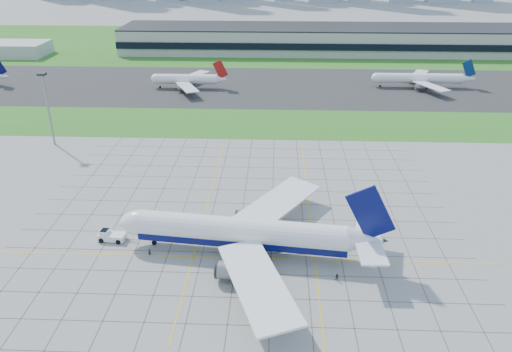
{
  "coord_description": "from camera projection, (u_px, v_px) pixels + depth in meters",
  "views": [
    {
      "loc": [
        8.48,
        -96.82,
        66.32
      ],
      "look_at": [
        3.31,
        27.08,
        7.0
      ],
      "focal_mm": 35.0,
      "sensor_mm": 36.0,
      "label": 1
    }
  ],
  "objects": [
    {
      "name": "light_mast",
      "position": [
        47.0,
        100.0,
        170.44
      ],
      "size": [
        2.5,
        2.5,
        25.6
      ],
      "color": "gray",
      "rests_on": "ground"
    },
    {
      "name": "grass_far",
      "position": [
        265.0,
        44.0,
        346.03
      ],
      "size": [
        700.0,
        145.0,
        0.04
      ],
      "primitive_type": "cube",
      "color": "#306C1F",
      "rests_on": "ground"
    },
    {
      "name": "asphalt_taxiway",
      "position": [
        259.0,
        86.0,
        246.88
      ],
      "size": [
        700.0,
        75.0,
        0.04
      ],
      "primitive_type": "cube",
      "color": "#383838",
      "rests_on": "ground"
    },
    {
      "name": "distant_jet_2",
      "position": [
        420.0,
        78.0,
        243.08
      ],
      "size": [
        47.51,
        42.66,
        14.08
      ],
      "color": "white",
      "rests_on": "ground"
    },
    {
      "name": "airliner",
      "position": [
        244.0,
        233.0,
        113.93
      ],
      "size": [
        62.77,
        63.28,
        19.78
      ],
      "rotation": [
        0.0,
        0.0,
        -0.11
      ],
      "color": "white",
      "rests_on": "ground"
    },
    {
      "name": "grass_median",
      "position": [
        254.0,
        123.0,
        197.31
      ],
      "size": [
        700.0,
        35.0,
        0.04
      ],
      "primitive_type": "cube",
      "color": "#306C1F",
      "rests_on": "ground"
    },
    {
      "name": "crew_far",
      "position": [
        337.0,
        277.0,
        106.35
      ],
      "size": [
        1.09,
        1.02,
        1.78
      ],
      "primitive_type": "imported",
      "rotation": [
        0.0,
        0.0,
        -0.54
      ],
      "color": "#2A271C",
      "rests_on": "ground"
    },
    {
      "name": "apron_markings",
      "position": [
        242.0,
        228.0,
        126.18
      ],
      "size": [
        120.0,
        130.0,
        0.03
      ],
      "color": "#474744",
      "rests_on": "ground"
    },
    {
      "name": "pushback_tug",
      "position": [
        111.0,
        236.0,
        120.68
      ],
      "size": [
        9.69,
        3.98,
        2.66
      ],
      "rotation": [
        0.0,
        0.0,
        -0.11
      ],
      "color": "white",
      "rests_on": "ground"
    },
    {
      "name": "crew_near",
      "position": [
        150.0,
        252.0,
        114.82
      ],
      "size": [
        0.79,
        0.76,
        1.82
      ],
      "primitive_type": "imported",
      "rotation": [
        0.0,
        0.0,
        0.71
      ],
      "color": "black",
      "rests_on": "ground"
    },
    {
      "name": "terminal",
      "position": [
        327.0,
        39.0,
        318.48
      ],
      "size": [
        260.0,
        43.0,
        15.8
      ],
      "color": "#B7B7B2",
      "rests_on": "ground"
    },
    {
      "name": "service_block",
      "position": [
        6.0,
        49.0,
        309.77
      ],
      "size": [
        50.0,
        25.0,
        8.0
      ],
      "primitive_type": "cube",
      "color": "#B7B7B2",
      "rests_on": "ground"
    },
    {
      "name": "ground",
      "position": [
        237.0,
        253.0,
        116.2
      ],
      "size": [
        1400.0,
        1400.0,
        0.0
      ],
      "primitive_type": "plane",
      "color": "gray",
      "rests_on": "ground"
    },
    {
      "name": "distant_jet_1",
      "position": [
        188.0,
        79.0,
        241.57
      ],
      "size": [
        35.31,
        42.66,
        14.08
      ],
      "color": "white",
      "rests_on": "ground"
    }
  ]
}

